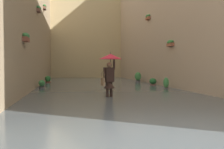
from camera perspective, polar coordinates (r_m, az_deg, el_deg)
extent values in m
plane|color=#605B56|center=(16.37, -2.62, -3.33)|extent=(60.33, 60.33, 0.00)
cube|color=#515B60|center=(16.36, -2.62, -2.97)|extent=(8.78, 30.13, 0.20)
cube|color=#9E563D|center=(15.23, 13.32, 6.72)|extent=(0.20, 0.70, 0.18)
ellipsoid|color=#387F3D|center=(15.25, 13.33, 7.32)|extent=(0.28, 0.76, 0.24)
cube|color=#9E563D|center=(19.43, 8.30, 12.75)|extent=(0.20, 0.70, 0.18)
ellipsoid|color=#2D7033|center=(19.46, 8.30, 13.21)|extent=(0.28, 0.76, 0.24)
cube|color=brown|center=(11.12, -19.27, 7.65)|extent=(0.20, 0.70, 0.18)
ellipsoid|color=#428947|center=(11.14, -19.28, 8.47)|extent=(0.28, 0.76, 0.24)
cube|color=brown|center=(20.51, -15.35, 14.55)|extent=(0.20, 0.70, 0.18)
ellipsoid|color=#2D7033|center=(20.55, -15.35, 14.99)|extent=(0.28, 0.76, 0.24)
cube|color=brown|center=(16.27, -16.62, 13.97)|extent=(0.20, 0.70, 0.18)
ellipsoid|color=#428947|center=(16.31, -16.62, 14.52)|extent=(0.28, 0.76, 0.24)
cube|color=tan|center=(29.55, -6.08, 10.65)|extent=(11.58, 1.80, 11.99)
cube|color=#2D2319|center=(10.45, -1.08, -6.01)|extent=(0.18, 0.26, 0.10)
cylinder|color=black|center=(10.40, -1.08, -3.76)|extent=(0.15, 0.15, 0.72)
cube|color=#2D2319|center=(10.52, -0.20, -5.95)|extent=(0.18, 0.26, 0.10)
cylinder|color=black|center=(10.48, -0.20, -3.72)|extent=(0.15, 0.15, 0.72)
cube|color=black|center=(10.39, -0.64, -0.05)|extent=(0.43, 0.32, 0.62)
cone|color=black|center=(10.42, -0.64, -2.41)|extent=(0.62, 0.62, 0.28)
sphere|color=#8C664C|center=(10.39, -0.64, 2.24)|extent=(0.22, 0.22, 0.22)
cylinder|color=black|center=(10.49, 0.48, 2.31)|extent=(0.10, 0.10, 0.44)
cylinder|color=black|center=(10.29, -1.79, 0.32)|extent=(0.10, 0.10, 0.48)
cylinder|color=black|center=(10.41, -0.35, 2.93)|extent=(0.02, 0.02, 0.46)
cone|color=red|center=(10.42, -0.35, 4.20)|extent=(0.98, 0.98, 0.22)
cylinder|color=black|center=(10.43, -0.35, 4.97)|extent=(0.01, 0.01, 0.08)
cube|color=#8C6B4C|center=(10.25, -2.14, -1.70)|extent=(0.14, 0.29, 0.32)
torus|color=#8C6B4C|center=(10.24, -2.14, -0.13)|extent=(0.11, 0.29, 0.30)
cylinder|color=#66605B|center=(15.31, -15.93, -3.21)|extent=(0.33, 0.33, 0.29)
torus|color=#56524E|center=(15.30, -15.94, -2.67)|extent=(0.36, 0.36, 0.04)
ellipsoid|color=#428947|center=(15.28, -15.94, -1.96)|extent=(0.37, 0.37, 0.38)
cylinder|color=#66605B|center=(20.19, 6.02, -1.86)|extent=(0.39, 0.39, 0.34)
torus|color=#56524E|center=(20.18, 6.02, -1.37)|extent=(0.43, 0.43, 0.04)
ellipsoid|color=#428947|center=(20.16, 6.02, -0.43)|extent=(0.52, 0.52, 0.67)
cylinder|color=brown|center=(17.16, 9.43, -2.67)|extent=(0.39, 0.39, 0.26)
torus|color=brown|center=(17.15, 9.43, -2.23)|extent=(0.42, 0.42, 0.04)
ellipsoid|color=#23602D|center=(17.14, 9.44, -1.54)|extent=(0.49, 0.49, 0.42)
cylinder|color=brown|center=(20.18, -14.63, -2.02)|extent=(0.39, 0.39, 0.27)
torus|color=brown|center=(20.17, -14.63, -1.64)|extent=(0.42, 0.42, 0.04)
ellipsoid|color=#2D7033|center=(20.16, -14.64, -0.97)|extent=(0.45, 0.45, 0.48)
cylinder|color=#66605B|center=(14.66, 12.39, -3.50)|extent=(0.30, 0.30, 0.24)
torus|color=#56524E|center=(14.65, 12.39, -3.03)|extent=(0.33, 0.33, 0.04)
ellipsoid|color=#428947|center=(14.63, 12.40, -1.86)|extent=(0.33, 0.33, 0.60)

